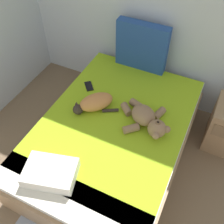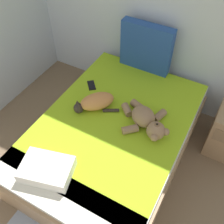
{
  "view_description": "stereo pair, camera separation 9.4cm",
  "coord_description": "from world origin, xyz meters",
  "px_view_note": "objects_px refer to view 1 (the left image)",
  "views": [
    {
      "loc": [
        2.2,
        1.75,
        2.39
      ],
      "look_at": [
        1.5,
        3.22,
        0.6
      ],
      "focal_mm": 41.7,
      "sensor_mm": 36.0,
      "label": 1
    },
    {
      "loc": [
        2.29,
        1.79,
        2.39
      ],
      "look_at": [
        1.5,
        3.22,
        0.6
      ],
      "focal_mm": 41.7,
      "sensor_mm": 36.0,
      "label": 2
    }
  ],
  "objects_px": {
    "bed": "(114,139)",
    "cat": "(94,103)",
    "teddy_bear": "(147,119)",
    "cell_phone": "(89,86)",
    "patterned_cushion": "(142,46)",
    "throw_pillow": "(51,173)"
  },
  "relations": [
    {
      "from": "cat",
      "to": "cell_phone",
      "type": "distance_m",
      "value": 0.33
    },
    {
      "from": "cat",
      "to": "throw_pillow",
      "type": "bearing_deg",
      "value": -86.83
    },
    {
      "from": "cat",
      "to": "teddy_bear",
      "type": "distance_m",
      "value": 0.54
    },
    {
      "from": "cell_phone",
      "to": "cat",
      "type": "bearing_deg",
      "value": -50.68
    },
    {
      "from": "bed",
      "to": "cat",
      "type": "bearing_deg",
      "value": 159.99
    },
    {
      "from": "patterned_cushion",
      "to": "cell_phone",
      "type": "xyz_separation_m",
      "value": [
        -0.37,
        -0.56,
        -0.27
      ]
    },
    {
      "from": "patterned_cushion",
      "to": "throw_pillow",
      "type": "bearing_deg",
      "value": -94.04
    },
    {
      "from": "cell_phone",
      "to": "patterned_cushion",
      "type": "bearing_deg",
      "value": 56.91
    },
    {
      "from": "teddy_bear",
      "to": "throw_pillow",
      "type": "relative_size",
      "value": 1.35
    },
    {
      "from": "bed",
      "to": "cell_phone",
      "type": "xyz_separation_m",
      "value": [
        -0.46,
        0.34,
        0.26
      ]
    },
    {
      "from": "bed",
      "to": "patterned_cushion",
      "type": "relative_size",
      "value": 3.43
    },
    {
      "from": "teddy_bear",
      "to": "cell_phone",
      "type": "bearing_deg",
      "value": 162.48
    },
    {
      "from": "cat",
      "to": "teddy_bear",
      "type": "bearing_deg",
      "value": 1.81
    },
    {
      "from": "bed",
      "to": "cat",
      "type": "height_order",
      "value": "cat"
    },
    {
      "from": "cat",
      "to": "throw_pillow",
      "type": "xyz_separation_m",
      "value": [
        0.04,
        -0.81,
        -0.02
      ]
    },
    {
      "from": "patterned_cushion",
      "to": "cell_phone",
      "type": "relative_size",
      "value": 3.61
    },
    {
      "from": "patterned_cushion",
      "to": "throw_pillow",
      "type": "xyz_separation_m",
      "value": [
        -0.11,
        -1.62,
        -0.22
      ]
    },
    {
      "from": "bed",
      "to": "cell_phone",
      "type": "distance_m",
      "value": 0.63
    },
    {
      "from": "bed",
      "to": "patterned_cushion",
      "type": "xyz_separation_m",
      "value": [
        -0.09,
        0.9,
        0.53
      ]
    },
    {
      "from": "cat",
      "to": "cell_phone",
      "type": "relative_size",
      "value": 2.59
    },
    {
      "from": "patterned_cushion",
      "to": "teddy_bear",
      "type": "distance_m",
      "value": 0.9
    },
    {
      "from": "teddy_bear",
      "to": "cell_phone",
      "type": "xyz_separation_m",
      "value": [
        -0.74,
        0.23,
        -0.07
      ]
    }
  ]
}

